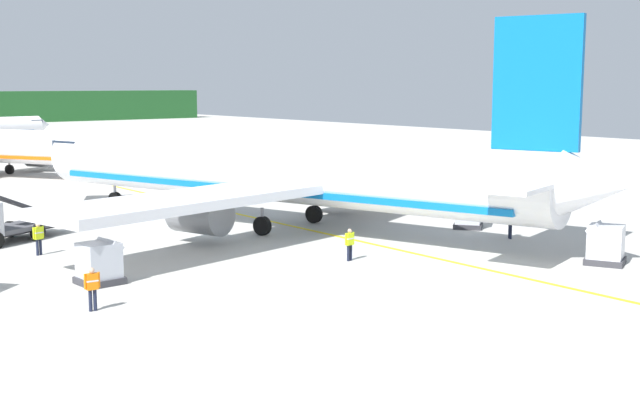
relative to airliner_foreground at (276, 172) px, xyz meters
name	(u,v)px	position (x,y,z in m)	size (l,w,h in m)	color
airliner_foreground	(276,172)	(0.00, 0.00, 0.00)	(34.08, 40.75, 11.90)	white
cargo_container_near	(100,263)	(-14.37, -6.89, -2.47)	(1.83, 1.83, 1.95)	#333338
cargo_container_mid	(469,212)	(8.92, -7.41, -2.40)	(2.31, 2.31, 2.10)	#333338
cargo_container_far	(605,244)	(6.45, -18.25, -2.44)	(2.38, 2.38, 2.02)	#333338
crew_marshaller	(92,285)	(-16.43, -10.89, -2.38)	(0.63, 0.27, 1.71)	#191E33
crew_loader_left	(510,221)	(8.11, -11.19, -2.37)	(0.42, 0.56, 1.73)	#191E33
crew_loader_right	(350,242)	(-2.78, -10.06, -2.45)	(0.63, 0.27, 1.61)	#191E33
crew_supervisor	(38,236)	(-14.28, 0.78, -2.40)	(0.62, 0.32, 1.68)	#191E33
apron_guide_line	(336,236)	(0.98, -4.46, -3.39)	(0.30, 60.00, 0.01)	yellow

